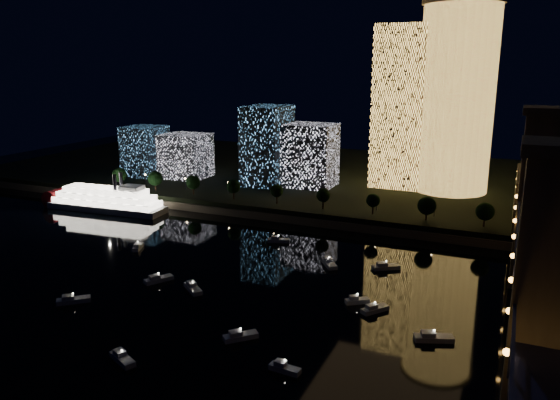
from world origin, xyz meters
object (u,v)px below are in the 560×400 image
(riverboat, at_px, (101,200))
(tower_cylindrical, at_px, (456,98))
(tower_rectangular, at_px, (401,107))
(truss_bridge, at_px, (540,294))

(riverboat, bearing_deg, tower_cylindrical, 29.47)
(tower_cylindrical, distance_m, riverboat, 159.39)
(tower_rectangular, relative_size, truss_bridge, 0.27)
(truss_bridge, distance_m, riverboat, 178.82)
(tower_rectangular, relative_size, riverboat, 1.27)
(tower_rectangular, bearing_deg, tower_cylindrical, -4.05)
(truss_bridge, bearing_deg, tower_rectangular, 112.27)
(tower_cylindrical, relative_size, tower_rectangular, 1.13)
(tower_cylindrical, bearing_deg, riverboat, -150.53)
(tower_rectangular, distance_m, riverboat, 139.39)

